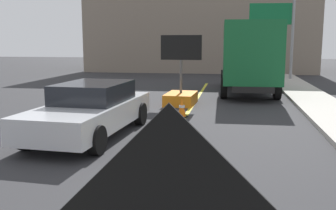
% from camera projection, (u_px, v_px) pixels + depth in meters
% --- Properties ---
extents(arrow_board_trailer, '(1.60, 1.85, 2.70)m').
position_uv_depth(arrow_board_trailer, '(181.00, 92.00, 15.13)').
color(arrow_board_trailer, orange).
rests_on(arrow_board_trailer, ground).
extents(box_truck, '(2.71, 7.72, 3.29)m').
position_uv_depth(box_truck, '(248.00, 56.00, 18.33)').
color(box_truck, black).
rests_on(box_truck, ground).
extents(pickup_car, '(2.19, 4.92, 1.38)m').
position_uv_depth(pickup_car, '(91.00, 109.00, 10.07)').
color(pickup_car, silver).
rests_on(pickup_car, ground).
extents(highway_guide_sign, '(2.78, 0.37, 5.00)m').
position_uv_depth(highway_guide_sign, '(280.00, 26.00, 23.88)').
color(highway_guide_sign, gray).
rests_on(highway_guide_sign, ground).
extents(far_building_block, '(18.33, 9.36, 9.44)m').
position_uv_depth(far_building_block, '(202.00, 15.00, 33.56)').
color(far_building_block, gray).
rests_on(far_building_block, ground).
extents(traffic_cone_mid_lane, '(0.36, 0.36, 0.73)m').
position_uv_depth(traffic_cone_mid_lane, '(159.00, 179.00, 5.92)').
color(traffic_cone_mid_lane, black).
rests_on(traffic_cone_mid_lane, ground).
extents(traffic_cone_far_lane, '(0.36, 0.36, 0.69)m').
position_uv_depth(traffic_cone_far_lane, '(169.00, 131.00, 9.15)').
color(traffic_cone_far_lane, black).
rests_on(traffic_cone_far_lane, ground).
extents(traffic_cone_curbside, '(0.36, 0.36, 0.62)m').
position_uv_depth(traffic_cone_curbside, '(182.00, 108.00, 12.58)').
color(traffic_cone_curbside, black).
rests_on(traffic_cone_curbside, ground).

